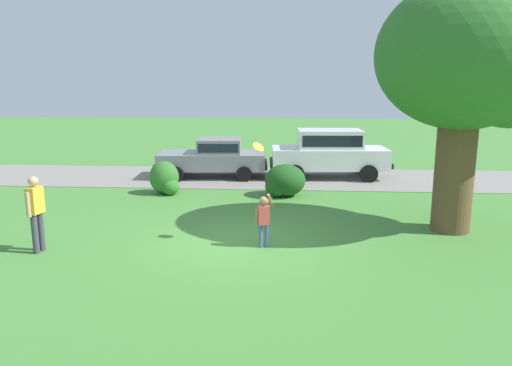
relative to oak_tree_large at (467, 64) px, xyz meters
name	(u,v)px	position (x,y,z in m)	size (l,w,h in m)	color
ground_plane	(238,242)	(-5.50, -1.41, -4.18)	(80.00, 80.00, 0.00)	#478438
driveway_strip	(259,178)	(-5.50, 6.44, -4.17)	(28.00, 4.40, 0.02)	gray
oak_tree_large	(467,64)	(0.00, 0.00, 0.00)	(4.53, 4.26, 6.22)	brown
shrub_near_tree	(165,179)	(-8.53, 3.49, -3.67)	(1.06, 1.01, 1.12)	#33702B
shrub_centre_left	(284,181)	(-4.47, 3.43, -3.68)	(1.36, 1.34, 1.07)	#1E511C
parked_sedan	(214,156)	(-7.29, 6.51, -3.33)	(4.51, 2.32, 1.56)	gray
parked_suv	(329,151)	(-2.72, 6.70, -3.10)	(4.79, 2.29, 1.92)	white
child_thrower	(264,217)	(-4.86, -1.75, -3.46)	(0.43, 0.31, 1.29)	#4C608C
frisbee	(258,147)	(-5.02, -1.36, -1.89)	(0.31, 0.27, 0.27)	yellow
adult_onlooker	(36,210)	(-9.91, -2.42, -3.20)	(0.28, 0.52, 1.74)	#3F3F4C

